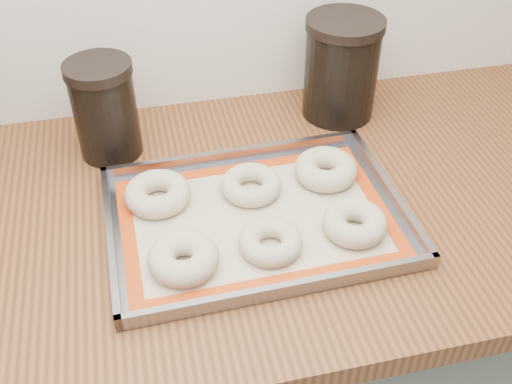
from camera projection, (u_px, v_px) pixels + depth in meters
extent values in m
cube|color=slate|center=(169.00, 381.00, 1.26)|extent=(3.00, 0.65, 0.86)
cube|color=brown|center=(142.00, 226.00, 0.97)|extent=(3.06, 0.68, 0.04)
cube|color=gray|center=(256.00, 220.00, 0.95)|extent=(0.47, 0.34, 0.00)
cube|color=gray|center=(234.00, 155.00, 1.06)|extent=(0.46, 0.02, 0.02)
cube|color=gray|center=(285.00, 290.00, 0.82)|extent=(0.46, 0.02, 0.02)
cube|color=gray|center=(111.00, 239.00, 0.90)|extent=(0.02, 0.33, 0.02)
cube|color=gray|center=(389.00, 191.00, 0.98)|extent=(0.02, 0.33, 0.02)
cube|color=#C6B793|center=(256.00, 219.00, 0.94)|extent=(0.43, 0.30, 0.00)
cube|color=#C03C0C|center=(237.00, 168.00, 1.04)|extent=(0.42, 0.03, 0.00)
cube|color=#C03C0C|center=(279.00, 280.00, 0.84)|extent=(0.42, 0.03, 0.00)
cube|color=#C03C0C|center=(129.00, 240.00, 0.91)|extent=(0.03, 0.25, 0.00)
cube|color=#C03C0C|center=(373.00, 198.00, 0.98)|extent=(0.03, 0.25, 0.00)
torus|color=beige|center=(184.00, 258.00, 0.85)|extent=(0.13, 0.13, 0.04)
torus|color=beige|center=(271.00, 242.00, 0.88)|extent=(0.10, 0.10, 0.03)
torus|color=beige|center=(355.00, 223.00, 0.91)|extent=(0.13, 0.13, 0.04)
torus|color=beige|center=(158.00, 194.00, 0.96)|extent=(0.13, 0.13, 0.04)
torus|color=beige|center=(251.00, 185.00, 0.98)|extent=(0.11, 0.11, 0.03)
torus|color=beige|center=(326.00, 169.00, 1.01)|extent=(0.12, 0.12, 0.04)
cylinder|color=black|center=(106.00, 114.00, 1.04)|extent=(0.11, 0.11, 0.16)
cylinder|color=black|center=(97.00, 69.00, 0.98)|extent=(0.11, 0.11, 0.02)
cylinder|color=black|center=(341.00, 72.00, 1.13)|extent=(0.14, 0.14, 0.18)
cylinder|color=black|center=(346.00, 24.00, 1.07)|extent=(0.14, 0.14, 0.02)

